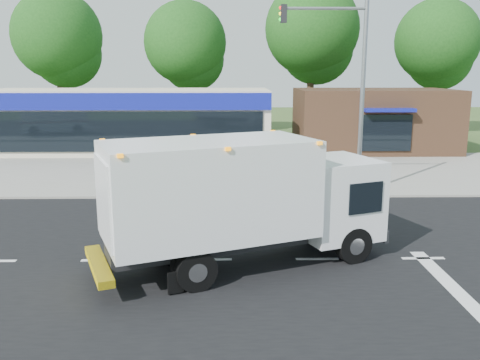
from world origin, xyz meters
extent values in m
plane|color=#385123|center=(0.00, 0.00, 0.00)|extent=(120.00, 120.00, 0.00)
cube|color=black|center=(0.00, 0.00, 0.00)|extent=(60.00, 14.00, 0.02)
cube|color=gray|center=(0.00, 8.20, 0.06)|extent=(60.00, 2.40, 0.12)
cube|color=gray|center=(0.00, 14.00, 0.01)|extent=(60.00, 9.00, 0.02)
cube|color=silver|center=(-6.00, 0.00, 0.02)|extent=(1.20, 0.15, 0.01)
cube|color=silver|center=(-3.00, 0.00, 0.02)|extent=(1.20, 0.15, 0.01)
cube|color=silver|center=(0.00, 0.00, 0.02)|extent=(1.20, 0.15, 0.01)
cube|color=silver|center=(3.00, 0.00, 0.02)|extent=(1.20, 0.15, 0.01)
cube|color=silver|center=(3.00, -3.00, 0.02)|extent=(0.40, 7.00, 0.01)
cube|color=black|center=(-2.96, -0.73, 0.74)|extent=(5.31, 2.96, 0.37)
cube|color=white|center=(0.53, 0.67, 1.64)|extent=(2.82, 2.91, 2.23)
cube|color=black|center=(1.46, 1.05, 1.85)|extent=(0.90, 1.93, 0.95)
cube|color=white|center=(-2.96, -0.73, 2.23)|extent=(5.87, 4.34, 2.49)
cube|color=silver|center=(-5.44, -1.73, 2.17)|extent=(0.85, 1.99, 2.01)
cube|color=yellow|center=(-5.62, -1.80, 0.58)|extent=(1.29, 2.50, 0.19)
cube|color=orange|center=(-2.96, -0.73, 3.44)|extent=(5.69, 4.30, 0.08)
cylinder|color=black|center=(0.20, 1.62, 0.51)|extent=(1.06, 0.67, 1.02)
cylinder|color=black|center=(0.95, -0.24, 0.51)|extent=(1.06, 0.67, 1.02)
cylinder|color=black|center=(-4.05, -0.03, 0.51)|extent=(1.06, 0.67, 1.02)
cylinder|color=black|center=(-3.26, -2.00, 0.51)|extent=(1.06, 0.67, 1.02)
imported|color=tan|center=(-3.42, -1.51, 0.94)|extent=(0.79, 0.63, 1.89)
sphere|color=white|center=(-3.42, -1.51, 1.86)|extent=(0.28, 0.28, 0.28)
cube|color=beige|center=(-9.00, 20.00, 2.00)|extent=(18.00, 6.00, 4.00)
cube|color=#10188E|center=(-9.00, 16.95, 3.40)|extent=(18.00, 0.30, 1.00)
cube|color=black|center=(-9.00, 16.95, 1.60)|extent=(17.00, 0.12, 2.40)
cube|color=#382316|center=(7.00, 20.00, 2.00)|extent=(10.00, 6.00, 4.00)
cube|color=#10188E|center=(7.00, 16.90, 2.90)|extent=(3.00, 1.20, 0.20)
cube|color=black|center=(7.00, 16.95, 1.50)|extent=(3.00, 0.12, 2.20)
cylinder|color=gray|center=(3.00, 7.60, 4.00)|extent=(0.18, 0.18, 8.00)
cylinder|color=gray|center=(1.30, 7.60, 7.60)|extent=(3.40, 0.12, 0.12)
cube|color=black|center=(-0.30, 7.60, 7.40)|extent=(0.25, 0.25, 0.70)
cylinder|color=#332114|center=(-16.00, 28.00, 3.67)|extent=(0.56, 0.56, 7.35)
sphere|color=#184915|center=(-16.00, 28.00, 7.88)|extent=(6.93, 6.93, 6.93)
sphere|color=#184915|center=(-15.50, 28.50, 6.51)|extent=(5.46, 5.46, 5.46)
cylinder|color=#332114|center=(-6.00, 28.00, 3.43)|extent=(0.56, 0.56, 6.86)
sphere|color=#184915|center=(-6.00, 28.00, 7.35)|extent=(6.47, 6.47, 6.47)
sphere|color=#184915|center=(-5.50, 28.50, 6.08)|extent=(5.10, 5.10, 5.10)
cylinder|color=#332114|center=(4.00, 28.00, 3.92)|extent=(0.56, 0.56, 7.84)
sphere|color=#184915|center=(4.00, 28.00, 8.40)|extent=(7.39, 7.39, 7.39)
sphere|color=#184915|center=(4.50, 28.50, 6.94)|extent=(5.82, 5.82, 5.82)
cylinder|color=#332114|center=(14.00, 28.00, 3.50)|extent=(0.56, 0.56, 7.00)
sphere|color=#184915|center=(14.00, 28.00, 7.50)|extent=(6.60, 6.60, 6.60)
sphere|color=#184915|center=(14.50, 28.50, 6.20)|extent=(5.20, 5.20, 5.20)
camera|label=1|loc=(-2.40, -13.42, 5.20)|focal=38.00mm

